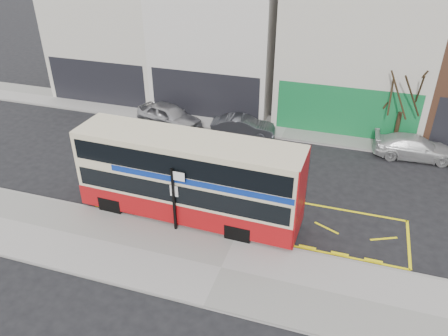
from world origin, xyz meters
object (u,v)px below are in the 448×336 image
(car_white, at_px, (415,147))
(street_tree_right, at_px, (407,81))
(double_decker_bus, at_px, (189,177))
(bus_stop_post, at_px, (175,194))
(car_silver, at_px, (169,116))
(street_tree_left, at_px, (92,42))
(car_grey, at_px, (243,127))

(car_white, relative_size, street_tree_right, 0.75)
(double_decker_bus, relative_size, bus_stop_post, 3.30)
(bus_stop_post, bearing_deg, car_silver, 117.79)
(car_silver, xyz_separation_m, car_white, (14.73, 0.44, -0.12))
(car_silver, xyz_separation_m, street_tree_right, (13.72, 1.53, 3.27))
(bus_stop_post, distance_m, street_tree_left, 17.76)
(car_silver, relative_size, car_white, 1.01)
(bus_stop_post, xyz_separation_m, car_white, (10.05, 10.21, -1.32))
(car_grey, height_order, street_tree_left, street_tree_left)
(car_silver, height_order, street_tree_right, street_tree_right)
(car_grey, distance_m, car_white, 9.87)
(street_tree_right, bearing_deg, car_grey, -170.77)
(car_white, bearing_deg, street_tree_right, 39.73)
(bus_stop_post, distance_m, car_white, 14.38)
(bus_stop_post, relative_size, street_tree_right, 0.51)
(bus_stop_post, xyz_separation_m, street_tree_left, (-11.85, 13.07, 2.09))
(car_white, xyz_separation_m, street_tree_left, (-21.90, 2.86, 3.41))
(car_silver, distance_m, car_white, 14.74)
(car_silver, xyz_separation_m, street_tree_left, (-7.16, 3.30, 3.29))
(car_white, xyz_separation_m, street_tree_right, (-1.01, 1.09, 3.38))
(double_decker_bus, xyz_separation_m, car_silver, (-4.83, 8.54, -1.32))
(bus_stop_post, bearing_deg, car_grey, 91.11)
(car_grey, xyz_separation_m, street_tree_right, (8.85, 1.44, 3.39))
(bus_stop_post, height_order, car_silver, bus_stop_post)
(car_white, distance_m, street_tree_left, 22.34)
(street_tree_right, bearing_deg, street_tree_left, 175.16)
(car_silver, height_order, street_tree_left, street_tree_left)
(bus_stop_post, distance_m, street_tree_right, 14.61)
(double_decker_bus, height_order, car_silver, double_decker_bus)
(car_white, bearing_deg, double_decker_bus, 129.13)
(double_decker_bus, relative_size, street_tree_left, 1.68)
(double_decker_bus, xyz_separation_m, street_tree_right, (8.89, 10.07, 1.95))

